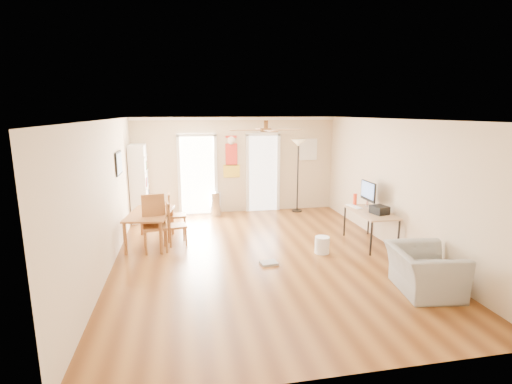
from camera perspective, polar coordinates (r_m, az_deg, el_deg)
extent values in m
plane|color=brown|center=(7.49, 0.88, -9.58)|extent=(7.00, 7.00, 0.00)
cube|color=red|center=(10.45, -3.68, 5.30)|extent=(0.46, 0.03, 1.10)
cube|color=white|center=(10.91, 7.79, 6.29)|extent=(0.50, 0.04, 0.60)
cube|color=black|center=(8.39, -19.75, 4.06)|extent=(0.04, 0.66, 0.48)
cylinder|color=#B5B6B8|center=(10.33, -6.03, -1.76)|extent=(0.32, 0.32, 0.63)
cube|color=white|center=(8.61, 14.38, -2.10)|extent=(0.21, 0.46, 0.02)
cube|color=black|center=(8.16, 17.90, -2.55)|extent=(0.34, 0.38, 0.16)
cylinder|color=#FF3B16|center=(8.79, 14.51, -1.05)|extent=(0.11, 0.11, 0.25)
cylinder|color=white|center=(7.72, 9.80, -7.77)|extent=(0.37, 0.37, 0.33)
cube|color=gray|center=(7.13, 1.91, -10.52)|extent=(0.33, 0.28, 0.04)
imported|color=gray|center=(6.54, 23.71, -10.66)|extent=(1.06, 1.18, 0.69)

